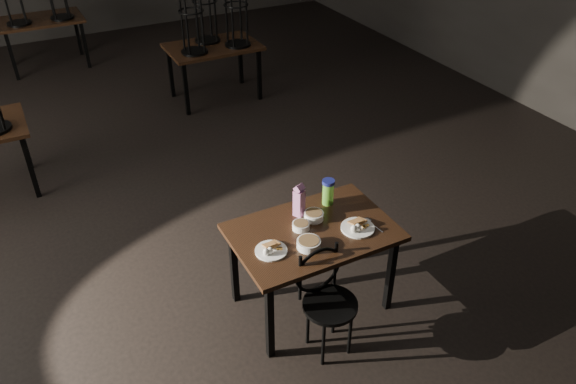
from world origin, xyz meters
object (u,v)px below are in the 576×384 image
juice_carton (299,201)px  bentwood_chair (325,294)px  main_table (313,238)px  water_bottle (328,192)px

juice_carton → bentwood_chair: juice_carton is taller
main_table → water_bottle: water_bottle is taller
juice_carton → water_bottle: bearing=6.6°
main_table → juice_carton: juice_carton is taller
main_table → water_bottle: 0.41m
juice_carton → water_bottle: size_ratio=1.29×
bentwood_chair → juice_carton: bearing=76.7°
main_table → water_bottle: (0.27, 0.24, 0.19)m
bentwood_chair → water_bottle: bearing=56.0°
main_table → juice_carton: size_ratio=4.31×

